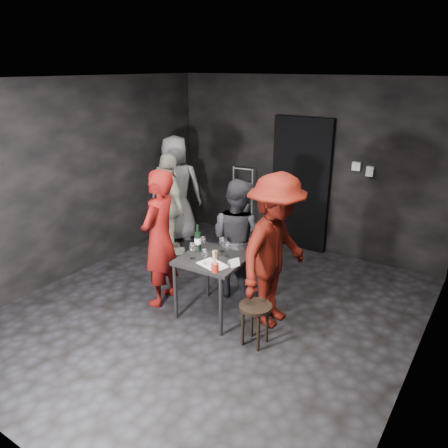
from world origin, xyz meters
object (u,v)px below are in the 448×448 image
Objects in this scene: bystander_grey at (175,179)px; breadstick_cup at (215,262)px; stool at (255,313)px; woman_black at (238,237)px; bystander_cream at (170,201)px; server_red at (159,229)px; hand_truck at (241,226)px; tasting_table at (213,265)px; man_maroon at (276,238)px; wine_bottle at (198,241)px.

bystander_grey is 8.05× the size of breadstick_cup.
stool is 1.17m from woman_black.
bystander_cream is 0.64m from bystander_grey.
server_red reaches higher than woman_black.
tasting_table is at bearing -76.73° from hand_truck.
server_red is at bearing 49.92° from woman_black.
hand_truck is at bearing -53.24° from woman_black.
woman_black is 0.76× the size of man_maroon.
man_maroon reaches higher than breadstick_cup.
woman_black is (0.71, 0.67, -0.17)m from server_red.
stool is 0.27× the size of bystander_cream.
stool is 1.56m from server_red.
wine_bottle is at bearing 72.39° from woman_black.
tasting_table is at bearing 86.04° from server_red.
bystander_cream is at bearing 149.41° from stool.
bystander_cream is (-2.27, 0.87, -0.19)m from man_maroon.
bystander_cream reaches higher than breadstick_cup.
bystander_grey is 2.91m from breadstick_cup.
bystander_grey is at bearing 144.20° from stool.
man_maroon reaches higher than wine_bottle.
breadstick_cup is at bearing -173.73° from stool.
server_red is 1.51m from bystander_cream.
man_maroon reaches higher than hand_truck.
woman_black reaches higher than stool.
woman_black is at bearing 131.91° from stool.
hand_truck is 1.64× the size of tasting_table.
woman_black is at bearing 110.09° from bystander_grey.
tasting_table is 0.79m from stool.
wine_bottle is (1.67, -1.61, -0.17)m from bystander_grey.
man_maroon reaches higher than tasting_table.
breadstick_cup is (0.25, -0.87, 0.07)m from woman_black.
stool is 1.13m from wine_bottle.
breadstick_cup is (-0.48, -0.05, 0.49)m from stool.
breadstick_cup is (-0.43, -0.55, -0.18)m from man_maroon.
bystander_cream is (-2.32, 1.37, 0.49)m from stool.
tasting_table is (1.03, -2.29, 0.43)m from hand_truck.
man_maroon is 6.38× the size of wine_bottle.
tasting_table reaches higher than stool.
stool is 0.22× the size of man_maroon.
bystander_grey is at bearing 136.06° from wine_bottle.
bystander_grey is at bearing 139.26° from tasting_table.
woman_black is at bearing 106.32° from breadstick_cup.
server_red is 1.21× the size of woman_black.
hand_truck is 0.77× the size of woman_black.
man_maroon reaches higher than bystander_grey.
wine_bottle is (-0.26, 0.05, 0.22)m from tasting_table.
tasting_table is 1.98m from bystander_cream.
breadstick_cup is (0.23, -0.29, 0.22)m from tasting_table.
stool is at bearing -170.93° from man_maroon.
tasting_table is 0.47× the size of woman_black.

